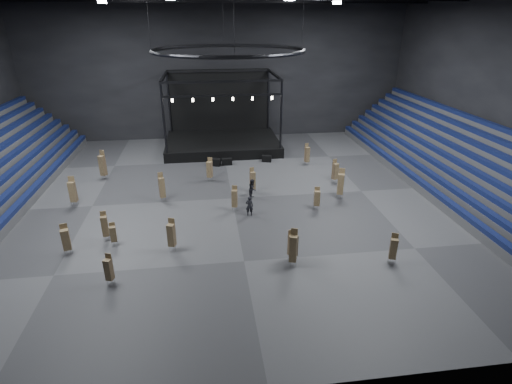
{
  "coord_description": "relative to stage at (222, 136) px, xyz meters",
  "views": [
    {
      "loc": [
        -2.27,
        -33.64,
        15.49
      ],
      "look_at": [
        1.97,
        -2.0,
        1.4
      ],
      "focal_mm": 28.0,
      "sensor_mm": 36.0,
      "label": 1
    }
  ],
  "objects": [
    {
      "name": "wall_right",
      "position": [
        25.0,
        -16.24,
        7.55
      ],
      "size": [
        0.2,
        42.0,
        18.0
      ],
      "primitive_type": "cube",
      "color": "black",
      "rests_on": "ground"
    },
    {
      "name": "stage",
      "position": [
        0.0,
        0.0,
        0.0
      ],
      "size": [
        14.0,
        10.0,
        9.2
      ],
      "color": "black",
      "rests_on": "floor"
    },
    {
      "name": "wall_back",
      "position": [
        -0.0,
        4.76,
        7.55
      ],
      "size": [
        50.0,
        0.2,
        18.0
      ],
      "primitive_type": "cube",
      "color": "black",
      "rests_on": "ground"
    },
    {
      "name": "bleachers_right",
      "position": [
        22.94,
        -16.24,
        0.28
      ],
      "size": [
        7.2,
        40.0,
        6.4
      ],
      "color": "#48494B",
      "rests_on": "floor"
    },
    {
      "name": "man_center",
      "position": [
        1.19,
        -19.86,
        -0.58
      ],
      "size": [
        0.68,
        0.49,
        1.74
      ],
      "primitive_type": "imported",
      "rotation": [
        0.0,
        0.0,
        3.03
      ],
      "color": "black",
      "rests_on": "floor"
    },
    {
      "name": "chair_stack_5",
      "position": [
        10.59,
        -13.78,
        -0.17
      ],
      "size": [
        0.63,
        0.63,
        2.46
      ],
      "rotation": [
        0.0,
        0.0,
        0.34
      ],
      "color": "silver",
      "rests_on": "floor"
    },
    {
      "name": "flight_case_mid",
      "position": [
        0.14,
        -7.05,
        -1.07
      ],
      "size": [
        1.16,
        0.63,
        0.75
      ],
      "primitive_type": "cube",
      "rotation": [
        0.0,
        0.0,
        0.06
      ],
      "color": "black",
      "rests_on": "floor"
    },
    {
      "name": "wall_front",
      "position": [
        -0.0,
        -37.24,
        7.55
      ],
      "size": [
        50.0,
        0.2,
        18.0
      ],
      "primitive_type": "cube",
      "color": "black",
      "rests_on": "ground"
    },
    {
      "name": "flight_case_right",
      "position": [
        4.77,
        -6.54,
        -1.08
      ],
      "size": [
        1.21,
        0.83,
        0.73
      ],
      "primitive_type": "cube",
      "rotation": [
        0.0,
        0.0,
        -0.28
      ],
      "color": "black",
      "rests_on": "floor"
    },
    {
      "name": "chair_stack_3",
      "position": [
        3.2,
        -27.67,
        -0.05
      ],
      "size": [
        0.62,
        0.62,
        2.77
      ],
      "rotation": [
        0.0,
        0.0,
        -0.36
      ],
      "color": "silver",
      "rests_on": "floor"
    },
    {
      "name": "chair_stack_8",
      "position": [
        -14.0,
        -15.93,
        -0.03
      ],
      "size": [
        0.55,
        0.55,
        2.75
      ],
      "rotation": [
        0.0,
        0.0,
        -0.02
      ],
      "color": "silver",
      "rests_on": "floor"
    },
    {
      "name": "chair_stack_9",
      "position": [
        -8.6,
        -28.12,
        -0.33
      ],
      "size": [
        0.54,
        0.54,
        2.15
      ],
      "rotation": [
        0.0,
        0.0,
        -0.34
      ],
      "color": "silver",
      "rests_on": "floor"
    },
    {
      "name": "chair_stack_2",
      "position": [
        3.31,
        -27.05,
        -0.2
      ],
      "size": [
        0.69,
        0.69,
        2.35
      ],
      "rotation": [
        0.0,
        0.0,
        0.38
      ],
      "color": "silver",
      "rests_on": "floor"
    },
    {
      "name": "chair_stack_17",
      "position": [
        0.03,
        -18.78,
        -0.25
      ],
      "size": [
        0.56,
        0.56,
        2.29
      ],
      "rotation": [
        0.0,
        0.0,
        -0.23
      ],
      "color": "silver",
      "rests_on": "floor"
    },
    {
      "name": "flight_case_left",
      "position": [
        -1.21,
        -7.11,
        -1.04
      ],
      "size": [
        1.36,
        1.01,
        0.82
      ],
      "primitive_type": "cube",
      "rotation": [
        0.0,
        0.0,
        -0.37
      ],
      "color": "black",
      "rests_on": "floor"
    },
    {
      "name": "chair_stack_6",
      "position": [
        -12.75,
        -9.66,
        0.1
      ],
      "size": [
        0.7,
        0.7,
        3.06
      ],
      "rotation": [
        0.0,
        0.0,
        -0.4
      ],
      "color": "silver",
      "rests_on": "floor"
    },
    {
      "name": "chair_stack_16",
      "position": [
        -9.25,
        -23.32,
        -0.48
      ],
      "size": [
        0.49,
        0.49,
        1.81
      ],
      "rotation": [
        0.0,
        0.0,
        0.17
      ],
      "color": "silver",
      "rests_on": "floor"
    },
    {
      "name": "truss_ring",
      "position": [
        -0.0,
        -16.24,
        11.55
      ],
      "size": [
        12.3,
        12.3,
        5.15
      ],
      "color": "black",
      "rests_on": "ceiling"
    },
    {
      "name": "chair_stack_14",
      "position": [
        9.12,
        -8.23,
        -0.18
      ],
      "size": [
        0.58,
        0.58,
        2.49
      ],
      "rotation": [
        0.0,
        0.0,
        0.32
      ],
      "color": "silver",
      "rests_on": "floor"
    },
    {
      "name": "floor",
      "position": [
        -0.0,
        -16.24,
        -1.45
      ],
      "size": [
        50.0,
        50.0,
        0.0
      ],
      "primitive_type": "plane",
      "color": "#424244",
      "rests_on": "ground"
    },
    {
      "name": "chair_stack_0",
      "position": [
        -9.97,
        -22.48,
        -0.24
      ],
      "size": [
        0.52,
        0.52,
        2.35
      ],
      "rotation": [
        0.0,
        0.0,
        0.15
      ],
      "color": "silver",
      "rests_on": "floor"
    },
    {
      "name": "chair_stack_11",
      "position": [
        9.9,
        -17.51,
        0.04
      ],
      "size": [
        0.73,
        0.73,
        2.89
      ],
      "rotation": [
        0.0,
        0.0,
        -0.41
      ],
      "color": "silver",
      "rests_on": "floor"
    },
    {
      "name": "chair_stack_12",
      "position": [
        -12.25,
        -24.17,
        -0.2
      ],
      "size": [
        0.63,
        0.63,
        2.35
      ],
      "rotation": [
        0.0,
        0.0,
        0.25
      ],
      "color": "silver",
      "rests_on": "floor"
    },
    {
      "name": "chair_stack_7",
      "position": [
        -1.9,
        -11.63,
        -0.17
      ],
      "size": [
        0.67,
        0.67,
        2.46
      ],
      "rotation": [
        0.0,
        0.0,
        -0.42
      ],
      "color": "silver",
      "rests_on": "floor"
    },
    {
      "name": "chair_stack_10",
      "position": [
        7.13,
        -19.48,
        -0.34
      ],
      "size": [
        0.56,
        0.56,
        2.06
      ],
      "rotation": [
        0.0,
        0.0,
        -0.16
      ],
      "color": "silver",
      "rests_on": "floor"
    },
    {
      "name": "crew_member",
      "position": [
        1.9,
        -16.38,
        -0.53
      ],
      "size": [
        0.99,
        1.1,
        1.84
      ],
      "primitive_type": "imported",
      "rotation": [
        0.0,
        0.0,
        1.18
      ],
      "color": "black",
      "rests_on": "floor"
    },
    {
      "name": "chair_stack_1",
      "position": [
        2.05,
        -15.2,
        -0.16
      ],
      "size": [
        0.56,
        0.56,
        2.54
      ],
      "rotation": [
        0.0,
        0.0,
        0.31
      ],
      "color": "silver",
      "rests_on": "floor"
    },
    {
      "name": "chair_stack_13",
      "position": [
        -6.3,
        -15.98,
        -0.06
      ],
      "size": [
        0.61,
        0.61,
        2.75
      ],
      "rotation": [
        0.0,
        0.0,
        0.36
      ],
      "color": "silver",
      "rests_on": "floor"
    },
    {
      "name": "chair_stack_4",
      "position": [
        -4.95,
        -24.61,
        -0.15
      ],
      "size": [
        0.62,
        0.62,
        2.52
      ],
      "rotation": [
        0.0,
        0.0,
        -0.34
      ],
      "color": "silver",
      "rests_on": "floor"
    },
    {
      "name": "chair_stack_15",
      "position": [
        10.0,
        -28.23,
        -0.29
      ],
      "size": [
        0.61,
        0.61,
        2.22
      ],
      "rotation": [
        0.0,
        0.0,
        -0.39
      ],
      "color": "silver",
      "rests_on": "floor"
    }
  ]
}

